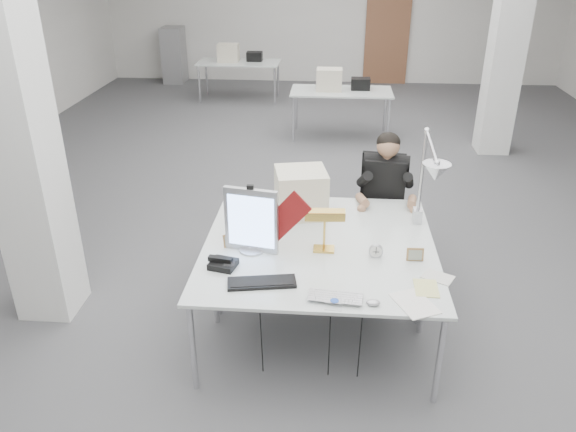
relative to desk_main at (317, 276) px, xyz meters
The scene contains 23 objects.
room_shell 2.80m from the desk_main, 89.21° to the left, with size 10.04×14.04×3.24m.
desk_main is the anchor object (origin of this frame).
desk_second 0.90m from the desk_main, 90.00° to the left, with size 1.80×0.90×0.03m, color silver.
bg_desk_a 5.50m from the desk_main, 87.92° to the left, with size 1.60×0.80×0.03m, color silver.
bg_desk_b 7.91m from the desk_main, 103.16° to the left, with size 1.60×0.80×0.03m, color silver.
filing_cabinet 9.80m from the desk_main, 110.93° to the left, with size 0.45×0.55×1.20m, color gray.
office_chair 1.67m from the desk_main, 69.30° to the left, with size 0.48×0.48×0.98m, color black, non-canonical shape.
seated_person 1.61m from the desk_main, 68.66° to the left, with size 0.46×0.57×0.86m, color black, non-canonical shape.
monitor 0.65m from the desk_main, 148.72° to the left, with size 0.41×0.04×0.51m, color #A3A3A7.
pennant 0.49m from the desk_main, 132.71° to the left, with size 0.45×0.01×0.19m, color maroon.
keyboard 0.41m from the desk_main, 157.88° to the right, with size 0.47×0.16×0.02m, color black.
laptop 0.38m from the desk_main, 70.87° to the right, with size 0.36×0.23×0.03m, color #ADADB2.
mouse 0.51m from the desk_main, 42.54° to the right, with size 0.09×0.06×0.04m, color #ACABB0.
bankers_lamp 0.40m from the desk_main, 84.00° to the left, with size 0.29×0.12×0.33m, color gold, non-canonical shape.
desk_phone 0.69m from the desk_main, behind, with size 0.19×0.17×0.05m, color black.
picture_frame_left 0.78m from the desk_main, 151.54° to the left, with size 0.13×0.01×0.10m, color #B1804C.
picture_frame_right 0.76m from the desk_main, 19.80° to the left, with size 0.13×0.01×0.10m, color #A97B49.
desk_clock 0.52m from the desk_main, 33.59° to the left, with size 0.11×0.11×0.03m, color #AEADB2.
paper_stack_a 0.72m from the desk_main, 25.57° to the right, with size 0.22×0.31×0.01m, color white.
paper_stack_b 0.76m from the desk_main, ahead, with size 0.16×0.22×0.01m, color #D9D781.
paper_stack_c 0.85m from the desk_main, ahead, with size 0.21×0.15×0.01m, color silver.
beige_monitor 1.03m from the desk_main, 100.23° to the left, with size 0.42×0.40×0.40m, color beige.
architect_lamp 1.15m from the desk_main, 38.76° to the left, with size 0.26×0.75×0.96m, color silver, non-canonical shape.
Camera 1 is at (0.06, -5.91, 2.89)m, focal length 35.00 mm.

